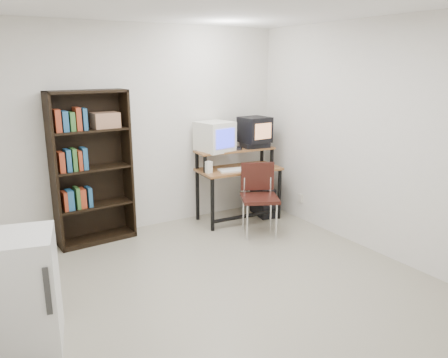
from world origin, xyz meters
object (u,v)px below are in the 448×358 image
school_chair (259,191)px  mini_fridge (20,292)px  pc_tower (263,201)px  crt_monitor (215,137)px  bookshelf (91,166)px  computer_desk (238,172)px  crt_tv (255,130)px

school_chair → mini_fridge: size_ratio=0.99×
pc_tower → mini_fridge: size_ratio=0.50×
school_chair → mini_fridge: 3.07m
crt_monitor → bookshelf: 1.66m
computer_desk → mini_fridge: (-2.96, -1.56, -0.23)m
mini_fridge → crt_monitor: bearing=45.6°
crt_monitor → bookshelf: (-1.64, 0.10, -0.23)m
crt_monitor → bookshelf: bookshelf is taller
bookshelf → pc_tower: bearing=-10.8°
computer_desk → pc_tower: (0.40, -0.04, -0.47)m
mini_fridge → school_chair: bearing=31.9°
school_chair → mini_fridge: (-2.91, -0.99, -0.10)m
crt_tv → bookshelf: size_ratio=0.22×
pc_tower → computer_desk: bearing=-175.5°
mini_fridge → computer_desk: bearing=40.9°
crt_tv → pc_tower: (0.07, -0.13, -1.02)m
pc_tower → mini_fridge: 3.69m
crt_monitor → pc_tower: (0.68, -0.19, -0.96)m
computer_desk → mini_fridge: size_ratio=1.28×
computer_desk → pc_tower: 0.62m
pc_tower → school_chair: 0.77m
crt_tv → crt_monitor: bearing=169.9°
computer_desk → school_chair: size_ratio=1.29×
pc_tower → school_chair: bearing=-120.0°
mini_fridge → crt_tv: bearing=39.6°
crt_monitor → mini_fridge: bearing=-158.2°
crt_monitor → school_chair: 0.97m
bookshelf → mini_fridge: (-1.04, -1.81, -0.48)m
bookshelf → school_chair: bearing=-27.3°
crt_monitor → bookshelf: bearing=165.7°
computer_desk → crt_tv: 0.64m
school_chair → crt_tv: bearing=85.7°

